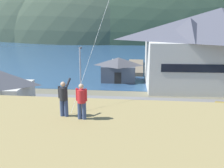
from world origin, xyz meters
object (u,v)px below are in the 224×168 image
parked_car_back_row_right (93,114)px  person_kite_flyer (64,97)px  storage_shed_waterside (119,69)px  parked_car_front_row_silver (138,109)px  moored_boat_wharfside (117,67)px  person_companion (82,100)px  harbor_lodge (218,46)px  parking_light_pole (81,73)px  parked_car_back_row_left (180,145)px  wharf_dock (135,67)px

parked_car_back_row_right → person_kite_flyer: bearing=-85.5°
storage_shed_waterside → parked_car_front_row_silver: size_ratio=1.41×
parked_car_back_row_right → moored_boat_wharfside: bearing=90.4°
storage_shed_waterside → person_companion: size_ratio=3.50×
harbor_lodge → parking_light_pole: bearing=-149.2°
parked_car_front_row_silver → person_kite_flyer: 16.96m
parked_car_front_row_silver → parking_light_pole: (-6.84, 3.14, 3.14)m
person_kite_flyer → person_companion: bearing=-16.9°
storage_shed_waterside → parked_car_back_row_left: (6.98, -24.42, -1.01)m
storage_shed_waterside → wharf_dock: (2.52, 11.05, -1.73)m
wharf_dock → person_companion: 43.93m
storage_shed_waterside → wharf_dock: 11.46m
parked_car_back_row_right → person_companion: 15.15m
moored_boat_wharfside → parked_car_back_row_right: size_ratio=1.96×
parked_car_back_row_right → wharf_dock: bearing=83.3°
wharf_dock → parked_car_back_row_left: (4.45, -35.47, 0.71)m
moored_boat_wharfside → person_companion: (2.19, -41.32, 6.34)m
storage_shed_waterside → parked_car_back_row_right: storage_shed_waterside is taller
parked_car_back_row_right → parking_light_pole: parking_light_pole is taller
parking_light_pole → parked_car_back_row_right: bearing=-65.3°
person_companion → storage_shed_waterside: bearing=91.8°
person_kite_flyer → parked_car_back_row_left: bearing=47.9°
harbor_lodge → parked_car_front_row_silver: bearing=-129.2°
parked_car_back_row_left → parked_car_front_row_silver: size_ratio=0.98×
moored_boat_wharfside → person_companion: 41.86m
parked_car_front_row_silver → person_companion: person_companion is taller
parked_car_front_row_silver → person_kite_flyer: person_kite_flyer is taller
storage_shed_waterside → parked_car_front_row_silver: bearing=-78.1°
harbor_lodge → storage_shed_waterside: size_ratio=3.68×
harbor_lodge → parked_car_front_row_silver: 18.83m
harbor_lodge → parked_car_back_row_left: (-7.94, -21.88, -5.25)m
parked_car_back_row_right → parked_car_back_row_left: (7.95, -5.85, 0.00)m
parked_car_back_row_left → parked_car_front_row_silver: same height
storage_shed_waterside → parked_car_front_row_silver: storage_shed_waterside is taller
storage_shed_waterside → moored_boat_wharfside: bearing=97.3°
parked_car_front_row_silver → person_kite_flyer: bearing=-102.4°
moored_boat_wharfside → person_companion: person_companion is taller
wharf_dock → moored_boat_wharfside: moored_boat_wharfside is taller
parked_car_front_row_silver → person_companion: 17.06m
moored_boat_wharfside → parking_light_pole: bearing=-95.6°
parked_car_back_row_right → person_kite_flyer: (1.07, -13.48, 6.01)m
storage_shed_waterside → wharf_dock: storage_shed_waterside is taller
storage_shed_waterside → parking_light_pole: bearing=-104.0°
moored_boat_wharfside → parked_car_front_row_silver: (4.65, -25.54, 0.34)m
wharf_dock → parked_car_back_row_right: size_ratio=3.45×
harbor_lodge → wharf_dock: size_ratio=1.53×
wharf_dock → person_kite_flyer: (-2.43, -43.10, 6.73)m
harbor_lodge → wharf_dock: (-12.39, 13.60, -5.97)m
storage_shed_waterside → parking_light_pole: (-3.34, -13.42, 2.12)m
parked_car_back_row_left → parked_car_back_row_right: bearing=143.7°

